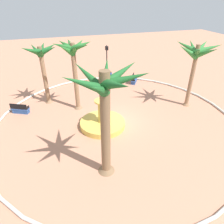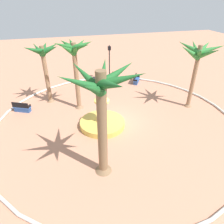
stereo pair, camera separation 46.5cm
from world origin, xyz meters
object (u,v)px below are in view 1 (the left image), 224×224
object	(u,v)px
palm_tree_near_fountain	(106,101)
bench_east	(20,110)
palm_tree_by_curb	(41,58)
lamppost	(107,60)
palm_tree_far_side	(73,56)
palm_tree_mid_plaza	(196,56)
trash_bin	(92,80)
fountain	(103,123)
person_cyclist_helmet	(111,77)
bench_west	(134,80)

from	to	relation	value
palm_tree_near_fountain	bench_east	distance (m)	11.62
palm_tree_by_curb	lamppost	xyz separation A→B (m)	(-7.21, -3.95, -1.92)
palm_tree_near_fountain	palm_tree_far_side	bearing A→B (deg)	-86.86
palm_tree_mid_plaza	lamppost	size ratio (longest dim) A/B	1.40
palm_tree_by_curb	trash_bin	world-z (taller)	palm_tree_by_curb
lamppost	fountain	bearing A→B (deg)	72.00
lamppost	palm_tree_mid_plaza	bearing A→B (deg)	123.77
person_cyclist_helmet	fountain	bearing A→B (deg)	68.70
palm_tree_near_fountain	trash_bin	bearing A→B (deg)	-98.32
fountain	palm_tree_near_fountain	xyz separation A→B (m)	(0.99, 4.84, 4.54)
palm_tree_near_fountain	bench_west	distance (m)	15.29
bench_east	lamppost	xyz separation A→B (m)	(-9.76, -5.38, 2.20)
palm_tree_far_side	person_cyclist_helmet	bearing A→B (deg)	-135.02
bench_west	person_cyclist_helmet	size ratio (longest dim) A/B	0.97
fountain	palm_tree_mid_plaza	xyz separation A→B (m)	(-8.80, -1.12, 4.52)
fountain	bench_east	world-z (taller)	fountain
fountain	bench_east	distance (m)	7.88
fountain	trash_bin	size ratio (longest dim) A/B	5.06
palm_tree_by_curb	trash_bin	xyz separation A→B (m)	(-5.15, -3.59, -4.08)
palm_tree_mid_plaza	trash_bin	xyz separation A→B (m)	(7.74, -8.13, -4.46)
bench_east	bench_west	world-z (taller)	same
palm_tree_mid_plaza	person_cyclist_helmet	world-z (taller)	palm_tree_mid_plaza
bench_east	fountain	bearing A→B (deg)	147.43
bench_west	palm_tree_mid_plaza	bearing A→B (deg)	111.95
palm_tree_by_curb	lamppost	bearing A→B (deg)	-151.29
palm_tree_far_side	lamppost	world-z (taller)	palm_tree_far_side
palm_tree_mid_plaza	trash_bin	size ratio (longest dim) A/B	8.32
fountain	lamppost	bearing A→B (deg)	-108.00
palm_tree_far_side	palm_tree_by_curb	bearing A→B (deg)	-38.17
palm_tree_far_side	bench_east	bearing A→B (deg)	-7.00
palm_tree_by_curb	bench_east	xyz separation A→B (m)	(2.56, 1.43, -4.11)
fountain	person_cyclist_helmet	world-z (taller)	fountain
palm_tree_mid_plaza	trash_bin	bearing A→B (deg)	-46.43
fountain	bench_west	distance (m)	9.99
palm_tree_near_fountain	bench_east	world-z (taller)	palm_tree_near_fountain
bench_west	trash_bin	world-z (taller)	bench_west
palm_tree_far_side	lamppost	xyz separation A→B (m)	(-4.58, -6.01, -2.45)
palm_tree_far_side	bench_east	xyz separation A→B (m)	(5.18, -0.64, -4.65)
fountain	palm_tree_near_fountain	bearing A→B (deg)	78.41
bench_west	fountain	bearing A→B (deg)	52.68
bench_east	person_cyclist_helmet	xyz separation A→B (m)	(-9.87, -4.05, 0.58)
bench_west	trash_bin	xyz separation A→B (m)	(4.99, -1.31, 0.04)
bench_west	trash_bin	bearing A→B (deg)	-14.74
fountain	palm_tree_far_side	size ratio (longest dim) A/B	0.58
fountain	palm_tree_far_side	distance (m)	6.07
fountain	lamppost	world-z (taller)	lamppost
bench_west	palm_tree_by_curb	bearing A→B (deg)	12.64
palm_tree_by_curb	bench_west	bearing A→B (deg)	-167.36
bench_east	lamppost	size ratio (longest dim) A/B	0.38
palm_tree_mid_plaza	bench_east	world-z (taller)	palm_tree_mid_plaza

